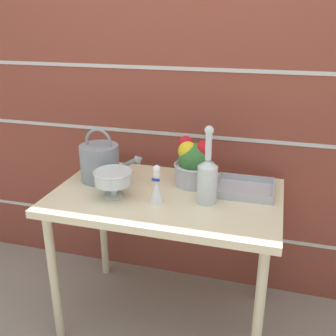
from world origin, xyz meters
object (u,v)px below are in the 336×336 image
(flower_planter, at_px, (194,163))
(crystal_pedestal_bowl, at_px, (113,178))
(glass_decanter, at_px, (207,178))
(wire_tray, at_px, (244,189))
(watering_can, at_px, (100,162))
(figurine_vase, at_px, (157,188))

(flower_planter, bearing_deg, crystal_pedestal_bowl, -142.89)
(glass_decanter, distance_m, wire_tray, 0.25)
(flower_planter, xyz_separation_m, glass_decanter, (0.10, -0.19, 0.01))
(watering_can, height_order, glass_decanter, glass_decanter)
(watering_can, xyz_separation_m, crystal_pedestal_bowl, (0.14, -0.17, -0.00))
(watering_can, relative_size, crystal_pedestal_bowl, 1.88)
(flower_planter, distance_m, figurine_vase, 0.29)
(wire_tray, bearing_deg, watering_can, -175.71)
(watering_can, height_order, flower_planter, watering_can)
(watering_can, distance_m, figurine_vase, 0.40)
(crystal_pedestal_bowl, relative_size, wire_tray, 0.65)
(figurine_vase, bearing_deg, flower_planter, 66.19)
(crystal_pedestal_bowl, bearing_deg, flower_planter, 37.11)
(crystal_pedestal_bowl, bearing_deg, watering_can, 129.97)
(crystal_pedestal_bowl, relative_size, glass_decanter, 0.51)
(glass_decanter, height_order, wire_tray, glass_decanter)
(watering_can, bearing_deg, crystal_pedestal_bowl, -50.03)
(flower_planter, height_order, glass_decanter, glass_decanter)
(crystal_pedestal_bowl, relative_size, flower_planter, 0.76)
(crystal_pedestal_bowl, xyz_separation_m, wire_tray, (0.59, 0.23, -0.08))
(watering_can, height_order, crystal_pedestal_bowl, watering_can)
(figurine_vase, distance_m, wire_tray, 0.44)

